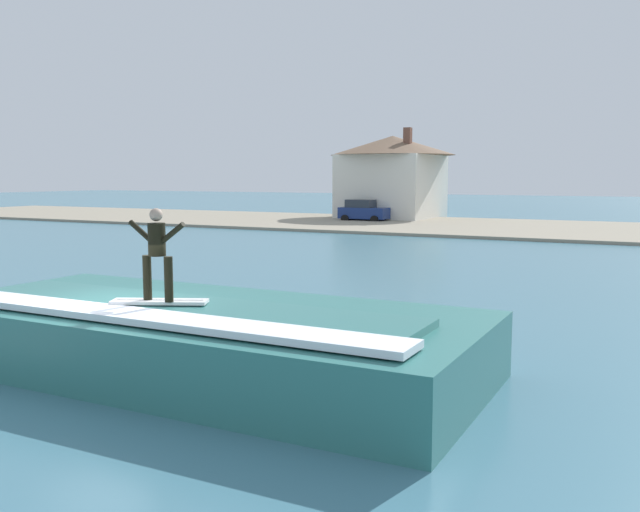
{
  "coord_description": "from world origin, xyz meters",
  "views": [
    {
      "loc": [
        9.3,
        -9.52,
        3.73
      ],
      "look_at": [
        1.31,
        5.96,
        1.7
      ],
      "focal_mm": 38.4,
      "sensor_mm": 36.0,
      "label": 1
    }
  ],
  "objects_px": {
    "surfboard": "(160,302)",
    "surfer": "(157,249)",
    "wave_crest": "(197,338)",
    "house_with_chimney": "(392,173)",
    "car_near_shore": "(363,211)"
  },
  "relations": [
    {
      "from": "wave_crest",
      "to": "house_with_chimney",
      "type": "height_order",
      "value": "house_with_chimney"
    },
    {
      "from": "surfer",
      "to": "car_near_shore",
      "type": "relative_size",
      "value": 0.43
    },
    {
      "from": "surfboard",
      "to": "car_near_shore",
      "type": "height_order",
      "value": "car_near_shore"
    },
    {
      "from": "surfboard",
      "to": "surfer",
      "type": "height_order",
      "value": "surfer"
    },
    {
      "from": "car_near_shore",
      "to": "house_with_chimney",
      "type": "relative_size",
      "value": 0.37
    },
    {
      "from": "surfboard",
      "to": "surfer",
      "type": "bearing_deg",
      "value": -64.53
    },
    {
      "from": "house_with_chimney",
      "to": "wave_crest",
      "type": "bearing_deg",
      "value": -73.14
    },
    {
      "from": "surfboard",
      "to": "surfer",
      "type": "xyz_separation_m",
      "value": [
        0.03,
        -0.07,
        0.99
      ]
    },
    {
      "from": "house_with_chimney",
      "to": "surfer",
      "type": "bearing_deg",
      "value": -73.76
    },
    {
      "from": "wave_crest",
      "to": "car_near_shore",
      "type": "bearing_deg",
      "value": 109.46
    },
    {
      "from": "surfboard",
      "to": "wave_crest",
      "type": "bearing_deg",
      "value": 58.04
    },
    {
      "from": "wave_crest",
      "to": "house_with_chimney",
      "type": "relative_size",
      "value": 1.01
    },
    {
      "from": "wave_crest",
      "to": "car_near_shore",
      "type": "xyz_separation_m",
      "value": [
        -14.4,
        40.73,
        0.29
      ]
    },
    {
      "from": "surfer",
      "to": "car_near_shore",
      "type": "xyz_separation_m",
      "value": [
        -14.05,
        41.41,
        -1.47
      ]
    },
    {
      "from": "wave_crest",
      "to": "surfboard",
      "type": "relative_size",
      "value": 6.09
    }
  ]
}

